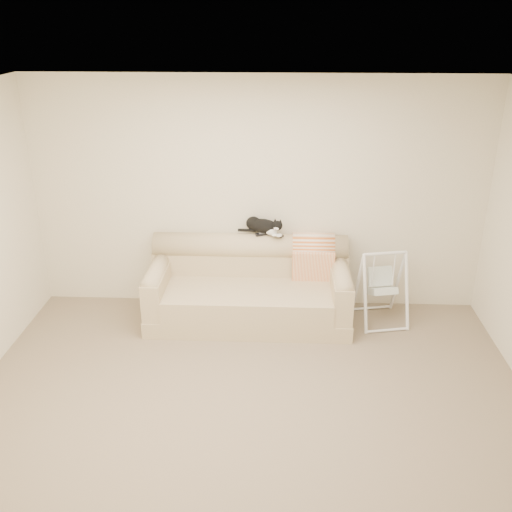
{
  "coord_description": "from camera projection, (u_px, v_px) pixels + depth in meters",
  "views": [
    {
      "loc": [
        0.24,
        -4.0,
        3.19
      ],
      "look_at": [
        0.01,
        1.27,
        0.9
      ],
      "focal_mm": 40.0,
      "sensor_mm": 36.0,
      "label": 1
    }
  ],
  "objects": [
    {
      "name": "baby_swing",
      "position": [
        382.0,
        287.0,
        6.2
      ],
      "size": [
        0.6,
        0.63,
        0.83
      ],
      "color": "white",
      "rests_on": "ground"
    },
    {
      "name": "remote_a",
      "position": [
        263.0,
        234.0,
        6.29
      ],
      "size": [
        0.19,
        0.11,
        0.03
      ],
      "color": "black",
      "rests_on": "sofa"
    },
    {
      "name": "tuxedo_cat",
      "position": [
        263.0,
        226.0,
        6.27
      ],
      "size": [
        0.51,
        0.34,
        0.2
      ],
      "color": "black",
      "rests_on": "sofa"
    },
    {
      "name": "room_shell",
      "position": [
        247.0,
        246.0,
        4.34
      ],
      "size": [
        5.04,
        4.04,
        2.6
      ],
      "color": "beige",
      "rests_on": "ground"
    },
    {
      "name": "ground_plane",
      "position": [
        248.0,
        409.0,
        4.95
      ],
      "size": [
        5.0,
        5.0,
        0.0
      ],
      "primitive_type": "plane",
      "color": "#726551",
      "rests_on": "ground"
    },
    {
      "name": "throw_blanket",
      "position": [
        313.0,
        251.0,
        6.32
      ],
      "size": [
        0.46,
        0.38,
        0.58
      ],
      "color": "orange",
      "rests_on": "sofa"
    },
    {
      "name": "remote_b",
      "position": [
        276.0,
        235.0,
        6.28
      ],
      "size": [
        0.16,
        0.14,
        0.02
      ],
      "color": "black",
      "rests_on": "sofa"
    },
    {
      "name": "sofa",
      "position": [
        249.0,
        289.0,
        6.29
      ],
      "size": [
        2.2,
        0.93,
        0.9
      ],
      "color": "tan",
      "rests_on": "ground"
    }
  ]
}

